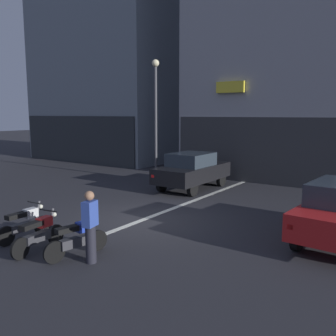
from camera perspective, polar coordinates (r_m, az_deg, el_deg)
ground_plane at (r=11.90m, az=-3.91°, el=-8.02°), size 120.00×120.00×0.00m
lane_centre_line at (r=16.87m, az=8.92°, el=-3.17°), size 0.20×18.00×0.01m
building_corner_left at (r=29.77m, az=-7.30°, el=18.70°), size 10.70×9.42×17.43m
car_black_crossing_near at (r=16.45m, az=3.79°, el=-0.26°), size 1.76×4.10×1.64m
street_lamp at (r=18.36m, az=-1.92°, el=9.45°), size 0.36×0.36×5.97m
motorcycle_white_row_leftmost at (r=10.67m, az=-21.31°, el=-7.98°), size 0.55×1.67×0.98m
motorcycle_red_row_left_mid at (r=9.69m, az=-19.37°, el=-9.53°), size 0.55×1.66×0.98m
motorcycle_blue_row_centre at (r=9.10m, az=-13.91°, el=-10.48°), size 0.55×1.65×0.98m
person_by_motorcycles at (r=8.55m, az=-11.97°, el=-8.85°), size 0.30×0.40×1.67m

